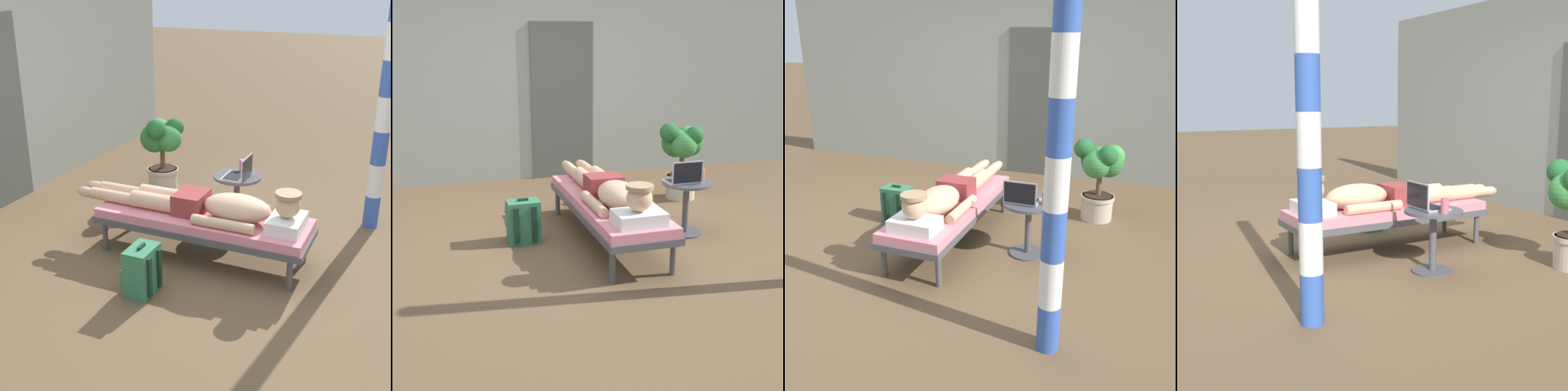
% 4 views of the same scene
% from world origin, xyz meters
% --- Properties ---
extents(ground_plane, '(40.00, 40.00, 0.00)m').
position_xyz_m(ground_plane, '(0.00, 0.00, 0.00)').
color(ground_plane, brown).
extents(house_wall_back, '(7.60, 0.20, 2.70)m').
position_xyz_m(house_wall_back, '(0.22, 2.65, 1.35)').
color(house_wall_back, '#999E93').
rests_on(house_wall_back, ground).
extents(house_door_panel, '(0.84, 0.03, 2.04)m').
position_xyz_m(house_door_panel, '(0.44, 2.54, 1.02)').
color(house_door_panel, '#545651').
rests_on(house_door_panel, ground).
extents(lounge_chair, '(0.62, 1.95, 0.42)m').
position_xyz_m(lounge_chair, '(0.22, 0.06, 0.35)').
color(lounge_chair, '#4C4C51').
rests_on(lounge_chair, ground).
extents(person_reclining, '(0.53, 2.17, 0.33)m').
position_xyz_m(person_reclining, '(0.22, -0.02, 0.52)').
color(person_reclining, white).
rests_on(person_reclining, lounge_chair).
extents(side_table, '(0.48, 0.48, 0.52)m').
position_xyz_m(side_table, '(1.01, 0.03, 0.36)').
color(side_table, '#4C4C51').
rests_on(side_table, ground).
extents(laptop, '(0.31, 0.24, 0.23)m').
position_xyz_m(laptop, '(0.95, -0.02, 0.58)').
color(laptop, '#A5A8AD').
rests_on(laptop, side_table).
extents(drink_glass, '(0.06, 0.06, 0.12)m').
position_xyz_m(drink_glass, '(1.16, 0.03, 0.58)').
color(drink_glass, '#D86672').
rests_on(drink_glass, side_table).
extents(backpack, '(0.30, 0.26, 0.42)m').
position_xyz_m(backpack, '(-0.54, 0.27, 0.20)').
color(backpack, '#33724C').
rests_on(backpack, ground).
extents(potted_plant, '(0.54, 0.49, 0.91)m').
position_xyz_m(potted_plant, '(1.52, 1.13, 0.56)').
color(potted_plant, '#BFB29E').
rests_on(potted_plant, ground).
extents(porch_post, '(0.15, 0.15, 2.34)m').
position_xyz_m(porch_post, '(1.50, -1.25, 1.17)').
color(porch_post, '#3359B2').
rests_on(porch_post, ground).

